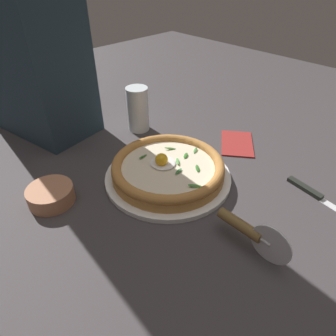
{
  "coord_description": "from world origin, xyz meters",
  "views": [
    {
      "loc": [
        -0.39,
        0.39,
        0.47
      ],
      "look_at": [
        0.04,
        -0.03,
        0.03
      ],
      "focal_mm": 32.25,
      "sensor_mm": 36.0,
      "label": 1
    }
  ],
  "objects_px": {
    "table_knife": "(316,195)",
    "folded_napkin": "(237,143)",
    "pizza_cutter": "(249,231)",
    "pizza": "(168,168)",
    "side_bowl": "(51,195)",
    "drinking_glass": "(138,112)"
  },
  "relations": [
    {
      "from": "pizza",
      "to": "drinking_glass",
      "type": "bearing_deg",
      "value": -24.29
    },
    {
      "from": "drinking_glass",
      "to": "side_bowl",
      "type": "bearing_deg",
      "value": 109.14
    },
    {
      "from": "side_bowl",
      "to": "drinking_glass",
      "type": "xyz_separation_m",
      "value": [
        0.13,
        -0.36,
        0.04
      ]
    },
    {
      "from": "table_knife",
      "to": "folded_napkin",
      "type": "relative_size",
      "value": 1.53
    },
    {
      "from": "table_knife",
      "to": "folded_napkin",
      "type": "bearing_deg",
      "value": -12.98
    },
    {
      "from": "side_bowl",
      "to": "table_knife",
      "type": "relative_size",
      "value": 0.48
    },
    {
      "from": "side_bowl",
      "to": "table_knife",
      "type": "height_order",
      "value": "side_bowl"
    },
    {
      "from": "pizza",
      "to": "folded_napkin",
      "type": "distance_m",
      "value": 0.26
    },
    {
      "from": "side_bowl",
      "to": "folded_napkin",
      "type": "xyz_separation_m",
      "value": [
        -0.15,
        -0.51,
        -0.02
      ]
    },
    {
      "from": "pizza_cutter",
      "to": "drinking_glass",
      "type": "height_order",
      "value": "drinking_glass"
    },
    {
      "from": "pizza",
      "to": "side_bowl",
      "type": "relative_size",
      "value": 2.69
    },
    {
      "from": "table_knife",
      "to": "side_bowl",
      "type": "bearing_deg",
      "value": 47.45
    },
    {
      "from": "drinking_glass",
      "to": "pizza_cutter",
      "type": "bearing_deg",
      "value": 163.5
    },
    {
      "from": "pizza_cutter",
      "to": "table_knife",
      "type": "bearing_deg",
      "value": -97.67
    },
    {
      "from": "pizza_cutter",
      "to": "folded_napkin",
      "type": "distance_m",
      "value": 0.38
    },
    {
      "from": "pizza",
      "to": "pizza_cutter",
      "type": "xyz_separation_m",
      "value": [
        -0.26,
        0.04,
        0.01
      ]
    },
    {
      "from": "table_knife",
      "to": "pizza_cutter",
      "type": "bearing_deg",
      "value": 82.33
    },
    {
      "from": "table_knife",
      "to": "drinking_glass",
      "type": "distance_m",
      "value": 0.55
    },
    {
      "from": "drinking_glass",
      "to": "folded_napkin",
      "type": "xyz_separation_m",
      "value": [
        -0.27,
        -0.15,
        -0.05
      ]
    },
    {
      "from": "pizza",
      "to": "table_knife",
      "type": "height_order",
      "value": "pizza"
    },
    {
      "from": "pizza_cutter",
      "to": "table_knife",
      "type": "relative_size",
      "value": 0.72
    },
    {
      "from": "side_bowl",
      "to": "pizza_cutter",
      "type": "distance_m",
      "value": 0.43
    }
  ]
}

